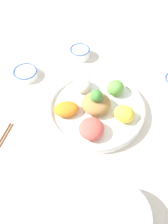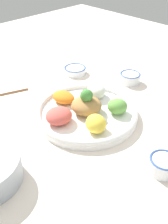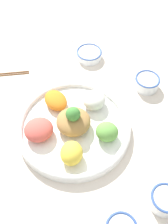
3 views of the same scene
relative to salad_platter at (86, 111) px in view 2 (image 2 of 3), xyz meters
name	(u,v)px [view 2 (image 2 of 3)]	position (x,y,z in m)	size (l,w,h in m)	color
ground_plane	(76,117)	(0.02, 0.03, -0.03)	(2.40, 2.40, 0.00)	silver
salad_platter	(86,111)	(0.00, 0.00, 0.00)	(0.37, 0.37, 0.11)	white
sauce_bowl_red	(130,77)	(0.05, -0.32, 0.00)	(0.09, 0.09, 0.04)	white
rice_bowl_blue	(163,165)	(-0.34, 0.03, 0.00)	(0.08, 0.08, 0.05)	white
sauce_bowl_dark	(75,70)	(0.28, -0.21, -0.01)	(0.10, 0.10, 0.03)	white
chopsticks_pair_near	(3,94)	(0.35, 0.14, -0.02)	(0.09, 0.21, 0.01)	brown
serving_spoon_main	(54,66)	(0.41, -0.18, -0.02)	(0.11, 0.10, 0.01)	white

